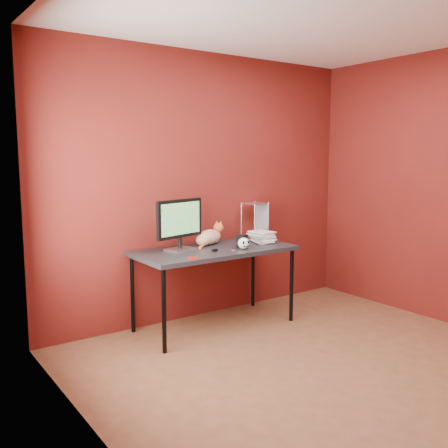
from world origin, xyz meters
TOP-DOWN VIEW (x-y plane):
  - room at (0.00, 0.00)m, footprint 3.52×3.52m
  - desk at (-0.15, 1.37)m, footprint 1.50×0.70m
  - monitor at (-0.46, 1.47)m, footprint 0.53×0.23m
  - cat at (-0.08, 1.57)m, footprint 0.41×0.30m
  - skull_mug at (0.05, 1.18)m, footprint 0.11×0.11m
  - speaker at (0.09, 1.27)m, footprint 0.10×0.10m
  - book_stack at (0.34, 1.40)m, footprint 0.25×0.29m
  - wire_rack at (0.50, 1.59)m, footprint 0.25×0.22m
  - pocket_knife at (-0.57, 1.08)m, footprint 0.09×0.06m
  - black_gadget at (-0.23, 1.24)m, footprint 0.06×0.04m
  - washer at (-0.06, 1.19)m, footprint 0.04×0.04m

SIDE VIEW (x-z plane):
  - desk at x=-0.15m, z-range 0.32..1.07m
  - washer at x=-0.06m, z-range 0.75..0.75m
  - pocket_knife at x=-0.57m, z-range 0.75..0.77m
  - black_gadget at x=-0.23m, z-range 0.75..0.77m
  - speaker at x=0.09m, z-range 0.75..0.86m
  - skull_mug at x=0.05m, z-range 0.75..0.86m
  - cat at x=-0.08m, z-range 0.72..0.93m
  - wire_rack at x=0.50m, z-range 0.75..1.13m
  - monitor at x=-0.46m, z-range 0.78..1.24m
  - book_stack at x=0.34m, z-range 0.75..1.96m
  - room at x=0.00m, z-range 0.14..2.75m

